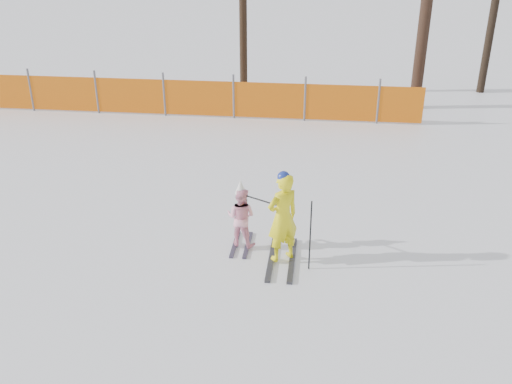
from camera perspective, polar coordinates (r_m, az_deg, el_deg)
ground at (r=9.44m, az=-0.36°, el=-6.79°), size 120.00×120.00×0.00m
adult at (r=9.04m, az=2.68°, el=-2.60°), size 0.66×1.37×1.59m
child at (r=9.57m, az=-1.51°, el=-2.45°), size 0.59×0.88×1.23m
ski_poles at (r=9.00m, az=3.82°, el=-3.23°), size 1.09×0.56×1.21m
safety_fence at (r=17.10m, az=-13.87°, el=9.39°), size 17.25×0.06×1.25m
tree_trunks at (r=18.06m, az=14.28°, el=18.01°), size 7.97×2.36×6.49m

